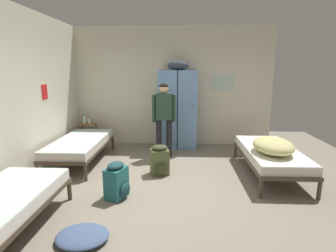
# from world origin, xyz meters

# --- Properties ---
(ground_plane) EXTENTS (7.99, 7.99, 0.00)m
(ground_plane) POSITION_xyz_m (0.00, 0.00, 0.00)
(ground_plane) COLOR gray
(room_backdrop) EXTENTS (4.86, 5.05, 2.88)m
(room_backdrop) POSITION_xyz_m (-1.21, 1.25, 1.44)
(room_backdrop) COLOR beige
(room_backdrop) RESTS_ON ground_plane
(locker_bank) EXTENTS (0.90, 0.55, 2.07)m
(locker_bank) POSITION_xyz_m (0.14, 2.22, 0.97)
(locker_bank) COLOR #6B93C6
(locker_bank) RESTS_ON ground_plane
(shelf_unit) EXTENTS (0.38, 0.30, 0.57)m
(shelf_unit) POSITION_xyz_m (-2.07, 2.20, 0.35)
(shelf_unit) COLOR brown
(shelf_unit) RESTS_ON ground_plane
(bed_left_rear) EXTENTS (0.90, 1.90, 0.49)m
(bed_left_rear) POSITION_xyz_m (-1.82, 1.05, 0.38)
(bed_left_rear) COLOR #473828
(bed_left_rear) RESTS_ON ground_plane
(bed_right) EXTENTS (0.90, 1.90, 0.49)m
(bed_right) POSITION_xyz_m (1.82, 0.57, 0.38)
(bed_right) COLOR #473828
(bed_right) RESTS_ON ground_plane
(bedding_heap) EXTENTS (0.64, 0.84, 0.26)m
(bedding_heap) POSITION_xyz_m (1.76, 0.31, 0.62)
(bedding_heap) COLOR #D1C67F
(bedding_heap) RESTS_ON bed_right
(person_traveler) EXTENTS (0.50, 0.24, 1.58)m
(person_traveler) POSITION_xyz_m (-0.15, 1.49, 0.96)
(person_traveler) COLOR black
(person_traveler) RESTS_ON ground_plane
(water_bottle) EXTENTS (0.07, 0.07, 0.23)m
(water_bottle) POSITION_xyz_m (-2.15, 2.22, 0.67)
(water_bottle) COLOR silver
(water_bottle) RESTS_ON shelf_unit
(lotion_bottle) EXTENTS (0.05, 0.05, 0.16)m
(lotion_bottle) POSITION_xyz_m (-2.00, 2.16, 0.64)
(lotion_bottle) COLOR white
(lotion_bottle) RESTS_ON shelf_unit
(backpack_teal) EXTENTS (0.40, 0.38, 0.55)m
(backpack_teal) POSITION_xyz_m (-0.72, -0.43, 0.26)
(backpack_teal) COLOR #23666B
(backpack_teal) RESTS_ON ground_plane
(backpack_olive) EXTENTS (0.37, 0.39, 0.55)m
(backpack_olive) POSITION_xyz_m (-0.16, 0.48, 0.26)
(backpack_olive) COLOR #566038
(backpack_olive) RESTS_ON ground_plane
(clothes_pile_denim) EXTENTS (0.59, 0.50, 0.11)m
(clothes_pile_denim) POSITION_xyz_m (-0.87, -1.45, 0.05)
(clothes_pile_denim) COLOR #42567A
(clothes_pile_denim) RESTS_ON ground_plane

